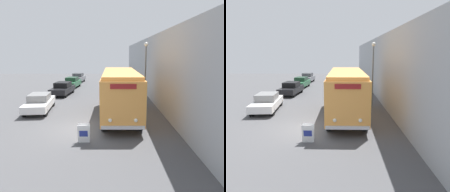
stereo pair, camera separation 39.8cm
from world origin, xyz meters
The scene contains 9 objects.
ground_plane centered at (0.00, 0.00, 0.00)m, with size 80.00×80.00×0.00m, color #4C4C4F.
building_wall_right centered at (6.38, 10.00, 3.32)m, with size 0.30×60.00×6.64m.
vintage_bus centered at (2.75, 2.98, 2.00)m, with size 2.66×9.32×3.53m.
sign_board centered at (0.57, -2.17, 0.50)m, with size 0.66×0.39×1.03m.
streetlamp centered at (5.11, 5.97, 3.82)m, with size 0.36×0.36×5.81m.
parked_car_near centered at (-4.06, 4.58, 0.75)m, with size 2.33×4.93×1.48m.
parked_car_mid centered at (-3.75, 12.09, 0.76)m, with size 2.29×4.64×1.51m.
parked_car_far centered at (-3.64, 17.62, 0.77)m, with size 2.16×4.45×1.51m.
parked_car_distant centered at (-3.70, 23.71, 0.79)m, with size 2.18×4.16×1.57m.
Camera 2 is at (2.52, -13.55, 4.82)m, focal length 35.00 mm.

